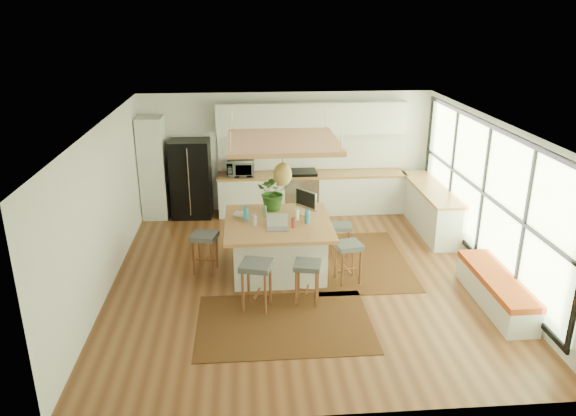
{
  "coord_description": "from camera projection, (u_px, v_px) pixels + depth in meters",
  "views": [
    {
      "loc": [
        -0.92,
        -8.57,
        4.44
      ],
      "look_at": [
        -0.2,
        0.5,
        1.1
      ],
      "focal_mm": 34.19,
      "sensor_mm": 36.0,
      "label": 1
    }
  ],
  "objects": [
    {
      "name": "wall_back",
      "position": [
        286.0,
        152.0,
        12.43
      ],
      "size": [
        6.5,
        0.0,
        6.5
      ],
      "primitive_type": "plane",
      "rotation": [
        1.57,
        0.0,
        0.0
      ],
      "color": "white",
      "rests_on": "ground"
    },
    {
      "name": "rug_near",
      "position": [
        284.0,
        323.0,
        8.18
      ],
      "size": [
        2.6,
        1.8,
        0.01
      ],
      "primitive_type": "cube",
      "color": "black",
      "rests_on": "floor"
    },
    {
      "name": "island_bottle_0",
      "position": [
        246.0,
        215.0,
        9.57
      ],
      "size": [
        0.07,
        0.07,
        0.19
      ],
      "primitive_type": "cylinder",
      "color": "teal",
      "rests_on": "island"
    },
    {
      "name": "monitor",
      "position": [
        306.0,
        201.0,
        9.77
      ],
      "size": [
        0.46,
        0.51,
        0.47
      ],
      "primitive_type": null,
      "rotation": [
        0.0,
        0.0,
        -0.89
      ],
      "color": "#A5A5AA",
      "rests_on": "island"
    },
    {
      "name": "island_bowl",
      "position": [
        240.0,
        215.0,
        9.77
      ],
      "size": [
        0.31,
        0.31,
        0.06
      ],
      "primitive_type": "imported",
      "rotation": [
        0.0,
        0.0,
        -0.36
      ],
      "color": "white",
      "rests_on": "island"
    },
    {
      "name": "island_bottle_1",
      "position": [
        255.0,
        220.0,
        9.34
      ],
      "size": [
        0.07,
        0.07,
        0.19
      ],
      "primitive_type": "cylinder",
      "color": "#BBB9C0",
      "rests_on": "island"
    },
    {
      "name": "backsplash",
      "position": [
        311.0,
        152.0,
        12.45
      ],
      "size": [
        4.2,
        0.02,
        0.8
      ],
      "primitive_type": "cube",
      "color": "white",
      "rests_on": "wall_back"
    },
    {
      "name": "wall_right",
      "position": [
        491.0,
        199.0,
        9.4
      ],
      "size": [
        0.0,
        7.0,
        7.0
      ],
      "primitive_type": "plane",
      "rotation": [
        1.57,
        0.0,
        -1.57
      ],
      "color": "white",
      "rests_on": "ground"
    },
    {
      "name": "stool_left_side",
      "position": [
        205.0,
        253.0,
        9.67
      ],
      "size": [
        0.52,
        0.52,
        0.73
      ],
      "primitive_type": null,
      "rotation": [
        0.0,
        0.0,
        -1.81
      ],
      "color": "#44484B",
      "rests_on": "floor"
    },
    {
      "name": "island_bottle_3",
      "position": [
        298.0,
        215.0,
        9.59
      ],
      "size": [
        0.07,
        0.07,
        0.19
      ],
      "primitive_type": "cylinder",
      "color": "white",
      "rests_on": "island"
    },
    {
      "name": "microwave",
      "position": [
        241.0,
        167.0,
        12.11
      ],
      "size": [
        0.61,
        0.34,
        0.41
      ],
      "primitive_type": "imported",
      "rotation": [
        0.0,
        0.0,
        -0.01
      ],
      "color": "#A5A5AA",
      "rests_on": "back_counter_top"
    },
    {
      "name": "ceiling",
      "position": [
        303.0,
        124.0,
        8.69
      ],
      "size": [
        7.0,
        7.0,
        0.0
      ],
      "primitive_type": "plane",
      "rotation": [
        3.14,
        0.0,
        0.0
      ],
      "color": "white",
      "rests_on": "ground"
    },
    {
      "name": "rug_right",
      "position": [
        357.0,
        261.0,
        10.2
      ],
      "size": [
        1.8,
        2.6,
        0.01
      ],
      "primitive_type": "cube",
      "color": "black",
      "rests_on": "floor"
    },
    {
      "name": "stool_right_back",
      "position": [
        341.0,
        238.0,
        10.3
      ],
      "size": [
        0.42,
        0.42,
        0.63
      ],
      "primitive_type": null,
      "rotation": [
        0.0,
        0.0,
        1.44
      ],
      "color": "#44484B",
      "rests_on": "floor"
    },
    {
      "name": "island_bottle_2",
      "position": [
        294.0,
        222.0,
        9.25
      ],
      "size": [
        0.07,
        0.07,
        0.19
      ],
      "primitive_type": "cylinder",
      "color": "brown",
      "rests_on": "island"
    },
    {
      "name": "right_counter_base",
      "position": [
        430.0,
        209.0,
        11.56
      ],
      "size": [
        0.6,
        2.5,
        0.88
      ],
      "primitive_type": "cube",
      "color": "silver",
      "rests_on": "floor"
    },
    {
      "name": "island_bottle_4",
      "position": [
        266.0,
        212.0,
        9.73
      ],
      "size": [
        0.07,
        0.07,
        0.19
      ],
      "primitive_type": "cylinder",
      "color": "#568F6B",
      "rests_on": "island"
    },
    {
      "name": "floor",
      "position": [
        302.0,
        276.0,
        9.62
      ],
      "size": [
        7.0,
        7.0,
        0.0
      ],
      "primitive_type": "plane",
      "color": "#5D311A",
      "rests_on": "ground"
    },
    {
      "name": "ceiling_panel",
      "position": [
        283.0,
        158.0,
        9.27
      ],
      "size": [
        1.86,
        1.86,
        0.8
      ],
      "primitive_type": null,
      "color": "#A5693A",
      "rests_on": "ceiling"
    },
    {
      "name": "island_bottle_5",
      "position": [
        307.0,
        218.0,
        9.46
      ],
      "size": [
        0.07,
        0.07,
        0.19
      ],
      "primitive_type": "cylinder",
      "color": "teal",
      "rests_on": "island"
    },
    {
      "name": "range",
      "position": [
        301.0,
        192.0,
        12.45
      ],
      "size": [
        0.76,
        0.62,
        1.0
      ],
      "primitive_type": null,
      "color": "#A5A5AA",
      "rests_on": "floor"
    },
    {
      "name": "wall_left",
      "position": [
        104.0,
        209.0,
        8.91
      ],
      "size": [
        0.0,
        7.0,
        7.0
      ],
      "primitive_type": "plane",
      "rotation": [
        1.57,
        0.0,
        1.57
      ],
      "color": "white",
      "rests_on": "ground"
    },
    {
      "name": "right_counter_top",
      "position": [
        432.0,
        188.0,
        11.4
      ],
      "size": [
        0.64,
        2.54,
        0.05
      ],
      "primitive_type": "cube",
      "color": "#A5693A",
      "rests_on": "right_counter_base"
    },
    {
      "name": "stool_right_front",
      "position": [
        348.0,
        263.0,
        9.32
      ],
      "size": [
        0.5,
        0.5,
        0.72
      ],
      "primitive_type": null,
      "rotation": [
        0.0,
        0.0,
        1.78
      ],
      "color": "#44484B",
      "rests_on": "floor"
    },
    {
      "name": "pantry",
      "position": [
        153.0,
        168.0,
        11.99
      ],
      "size": [
        0.55,
        0.6,
        2.25
      ],
      "primitive_type": "cube",
      "color": "silver",
      "rests_on": "floor"
    },
    {
      "name": "back_counter_base",
      "position": [
        311.0,
        194.0,
        12.48
      ],
      "size": [
        4.2,
        0.6,
        0.88
      ],
      "primitive_type": "cube",
      "color": "silver",
      "rests_on": "floor"
    },
    {
      "name": "back_counter_top",
      "position": [
        312.0,
        175.0,
        12.33
      ],
      "size": [
        4.24,
        0.64,
        0.05
      ],
      "primitive_type": "cube",
      "color": "#A5693A",
      "rests_on": "back_counter_base"
    },
    {
      "name": "stool_near_right",
      "position": [
        307.0,
        282.0,
        8.66
      ],
      "size": [
        0.49,
        0.49,
        0.69
      ],
      "primitive_type": null,
      "rotation": [
        0.0,
        0.0,
        -0.22
      ],
      "color": "#44484B",
      "rests_on": "floor"
    },
    {
      "name": "fridge",
      "position": [
        191.0,
        176.0,
        12.11
      ],
      "size": [
        0.89,
        0.71,
        1.74
      ],
      "primitive_type": null,
      "rotation": [
        0.0,
        0.0,
        -0.04
      ],
      "color": "black",
      "rests_on": "floor"
    },
    {
      "name": "upper_cabinets",
      "position": [
        312.0,
        118.0,
        12.03
      ],
      "size": [
        4.2,
        0.34,
        0.7
      ],
      "primitive_type": "cube",
      "color": "silver",
      "rests_on": "wall_back"
    },
    {
      "name": "window_bench",
      "position": [
        496.0,
        290.0,
        8.63
      ],
      "size": [
        0.52,
        2.0,
        0.5
      ],
      "primitive_type": null,
      "color": "silver",
      "rests_on": "floor"
    },
    {
      "name": "laptop",
      "position": [
        277.0,
        223.0,
        9.16
      ],
      "size": [
        0.38,
        0.41,
        0.27
      ],
      "primitive_type": null,
      "rotation": [
        0.0,
        0.0,
        -0.08
      ],
      "color": "#A5A5AA",
      "rests_on": "island"
    },
    {
      "name": "window_wall",
      "position": [
        489.0,
        196.0,
        9.38
      ],
      "size": [
        0.1,
        6.2,
        2.6
      ],
      "primitive_type": null,
      "color": "black",
      "rests_on": "wall_right"
    },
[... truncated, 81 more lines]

